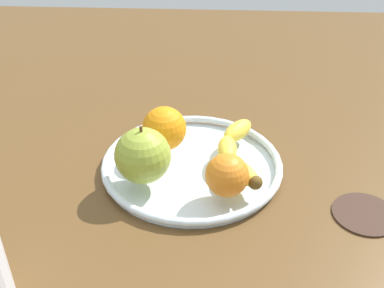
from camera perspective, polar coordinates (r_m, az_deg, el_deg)
ground_plane at (r=77.91cm, az=0.00°, el=-4.17°), size 160.10×160.10×4.00cm
fruit_bowl at (r=76.16cm, az=0.00°, el=-2.44°), size 28.63×28.63×1.80cm
banana at (r=75.23cm, az=5.27°, el=-0.88°), size 18.95×7.00×3.01cm
apple at (r=69.74cm, az=-5.87°, el=-1.38°), size 8.29×8.29×9.09cm
orange_back_left at (r=67.45cm, az=4.18°, el=-3.72°), size 6.24×6.24×6.24cm
orange_front_left at (r=76.82cm, az=-3.31°, el=1.85°), size 7.13×7.13×7.13cm
ambient_coaster at (r=72.33cm, az=19.87°, el=-7.74°), size 9.17×9.17×0.60cm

